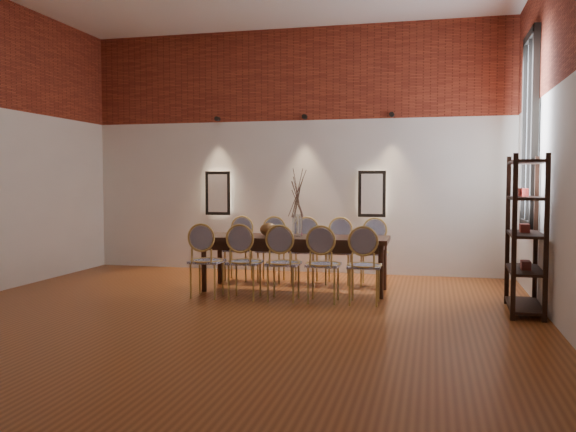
% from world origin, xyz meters
% --- Properties ---
extents(floor, '(7.00, 7.00, 0.02)m').
position_xyz_m(floor, '(0.00, 0.00, -0.01)').
color(floor, brown).
rests_on(floor, ground).
extents(wall_back, '(7.00, 0.10, 4.00)m').
position_xyz_m(wall_back, '(0.00, 3.55, 2.00)').
color(wall_back, silver).
rests_on(wall_back, ground).
extents(wall_right, '(0.10, 7.00, 4.00)m').
position_xyz_m(wall_right, '(3.55, 0.00, 2.00)').
color(wall_right, silver).
rests_on(wall_right, ground).
extents(brick_band_back, '(7.00, 0.02, 1.50)m').
position_xyz_m(brick_band_back, '(0.00, 3.48, 3.25)').
color(brick_band_back, maroon).
rests_on(brick_band_back, ground).
extents(niche_left, '(0.36, 0.06, 0.66)m').
position_xyz_m(niche_left, '(-1.30, 3.45, 1.30)').
color(niche_left, '#FFEAC6').
rests_on(niche_left, wall_back).
extents(niche_right, '(0.36, 0.06, 0.66)m').
position_xyz_m(niche_right, '(1.30, 3.45, 1.30)').
color(niche_right, '#FFEAC6').
rests_on(niche_right, wall_back).
extents(spot_fixture_left, '(0.08, 0.10, 0.08)m').
position_xyz_m(spot_fixture_left, '(-1.30, 3.42, 2.55)').
color(spot_fixture_left, black).
rests_on(spot_fixture_left, wall_back).
extents(spot_fixture_mid, '(0.08, 0.10, 0.08)m').
position_xyz_m(spot_fixture_mid, '(0.20, 3.42, 2.55)').
color(spot_fixture_mid, black).
rests_on(spot_fixture_mid, wall_back).
extents(spot_fixture_right, '(0.08, 0.10, 0.08)m').
position_xyz_m(spot_fixture_right, '(1.60, 3.42, 2.55)').
color(spot_fixture_right, black).
rests_on(spot_fixture_right, wall_back).
extents(window_glass, '(0.02, 0.78, 2.38)m').
position_xyz_m(window_glass, '(3.46, 2.00, 2.15)').
color(window_glass, silver).
rests_on(window_glass, wall_right).
extents(window_frame, '(0.08, 0.90, 2.50)m').
position_xyz_m(window_frame, '(3.44, 2.00, 2.15)').
color(window_frame, black).
rests_on(window_frame, wall_right).
extents(window_mullion, '(0.06, 0.06, 2.40)m').
position_xyz_m(window_mullion, '(3.44, 2.00, 2.15)').
color(window_mullion, black).
rests_on(window_mullion, wall_right).
extents(dining_table, '(2.56, 0.85, 0.75)m').
position_xyz_m(dining_table, '(0.42, 1.75, 0.38)').
color(dining_table, '#351A10').
rests_on(dining_table, floor).
extents(chair_near_a, '(0.45, 0.45, 0.94)m').
position_xyz_m(chair_near_a, '(-0.59, 1.04, 0.47)').
color(chair_near_a, tan).
rests_on(chair_near_a, floor).
extents(chair_near_b, '(0.45, 0.45, 0.94)m').
position_xyz_m(chair_near_b, '(-0.08, 1.05, 0.47)').
color(chair_near_b, tan).
rests_on(chair_near_b, floor).
extents(chair_near_c, '(0.45, 0.45, 0.94)m').
position_xyz_m(chair_near_c, '(0.42, 1.06, 0.47)').
color(chair_near_c, tan).
rests_on(chair_near_c, floor).
extents(chair_near_d, '(0.45, 0.45, 0.94)m').
position_xyz_m(chair_near_d, '(0.93, 1.06, 0.47)').
color(chair_near_d, tan).
rests_on(chair_near_d, floor).
extents(chair_near_e, '(0.45, 0.45, 0.94)m').
position_xyz_m(chair_near_e, '(1.44, 1.07, 0.47)').
color(chair_near_e, tan).
rests_on(chair_near_e, floor).
extents(chair_far_a, '(0.45, 0.45, 0.94)m').
position_xyz_m(chair_far_a, '(-0.61, 2.42, 0.47)').
color(chair_far_a, tan).
rests_on(chair_far_a, floor).
extents(chair_far_b, '(0.45, 0.45, 0.94)m').
position_xyz_m(chair_far_b, '(-0.10, 2.43, 0.47)').
color(chair_far_b, tan).
rests_on(chair_far_b, floor).
extents(chair_far_c, '(0.45, 0.45, 0.94)m').
position_xyz_m(chair_far_c, '(0.41, 2.43, 0.47)').
color(chair_far_c, tan).
rests_on(chair_far_c, floor).
extents(chair_far_d, '(0.45, 0.45, 0.94)m').
position_xyz_m(chair_far_d, '(0.92, 2.44, 0.47)').
color(chair_far_d, tan).
rests_on(chair_far_d, floor).
extents(chair_far_e, '(0.45, 0.45, 0.94)m').
position_xyz_m(chair_far_e, '(1.43, 2.45, 0.47)').
color(chair_far_e, tan).
rests_on(chair_far_e, floor).
extents(vase, '(0.14, 0.14, 0.30)m').
position_xyz_m(vase, '(0.45, 1.75, 0.90)').
color(vase, silver).
rests_on(vase, dining_table).
extents(dried_branches, '(0.50, 0.50, 0.70)m').
position_xyz_m(dried_branches, '(0.45, 1.75, 1.35)').
color(dried_branches, brown).
rests_on(dried_branches, vase).
extents(bowl, '(0.24, 0.24, 0.18)m').
position_xyz_m(bowl, '(0.06, 1.69, 0.84)').
color(bowl, brown).
rests_on(bowl, dining_table).
extents(book, '(0.26, 0.18, 0.03)m').
position_xyz_m(book, '(0.18, 1.84, 0.77)').
color(book, '#952F63').
rests_on(book, dining_table).
extents(shelving_rack, '(0.42, 1.02, 1.80)m').
position_xyz_m(shelving_rack, '(3.28, 1.01, 0.90)').
color(shelving_rack, black).
rests_on(shelving_rack, floor).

